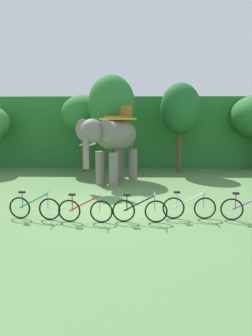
{
  "coord_description": "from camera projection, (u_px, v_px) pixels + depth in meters",
  "views": [
    {
      "loc": [
        0.57,
        -11.41,
        3.25
      ],
      "look_at": [
        0.22,
        1.0,
        1.3
      ],
      "focal_mm": 35.28,
      "sensor_mm": 36.0,
      "label": 1
    }
  ],
  "objects": [
    {
      "name": "ground_plane",
      "position": [
        119.0,
        208.0,
        11.78
      ],
      "size": [
        80.0,
        80.0,
        0.0
      ],
      "primitive_type": "plane",
      "color": "#567F47"
    },
    {
      "name": "foliage_hedge",
      "position": [
        127.0,
        131.0,
        23.49
      ],
      "size": [
        36.0,
        6.0,
        4.46
      ],
      "primitive_type": "cube",
      "color": "#28702D",
      "rests_on": "ground"
    },
    {
      "name": "tree_center",
      "position": [
        83.0,
        114.0,
        19.21
      ],
      "size": [
        2.49,
        2.49,
        4.49
      ],
      "color": "brown",
      "rests_on": "ground"
    },
    {
      "name": "tree_center_right",
      "position": [
        112.0,
        105.0,
        17.5
      ],
      "size": [
        2.5,
        2.5,
        5.43
      ],
      "color": "brown",
      "rests_on": "ground"
    },
    {
      "name": "tree_center_left",
      "position": [
        180.0,
        109.0,
        18.72
      ],
      "size": [
        2.28,
        2.28,
        5.13
      ],
      "color": "brown",
      "rests_on": "ground"
    },
    {
      "name": "elephant",
      "position": [
        113.0,
        138.0,
        15.84
      ],
      "size": [
        3.19,
        4.07,
        3.78
      ],
      "color": "slate",
      "rests_on": "ground"
    },
    {
      "name": "bike_teal",
      "position": [
        34.0,
        208.0,
        10.46
      ],
      "size": [
        1.7,
        0.52,
        0.92
      ],
      "color": "black",
      "rests_on": "ground"
    },
    {
      "name": "bike_red",
      "position": [
        85.0,
        210.0,
        10.15
      ],
      "size": [
        1.71,
        0.52,
        0.92
      ],
      "color": "black",
      "rests_on": "ground"
    },
    {
      "name": "bike_black",
      "position": [
        140.0,
        210.0,
        10.16
      ],
      "size": [
        1.71,
        0.52,
        0.92
      ],
      "color": "black",
      "rests_on": "ground"
    },
    {
      "name": "bike_white",
      "position": [
        189.0,
        207.0,
        10.5
      ],
      "size": [
        1.71,
        0.52,
        0.92
      ],
      "color": "black",
      "rests_on": "ground"
    },
    {
      "name": "bike_purple",
      "position": [
        248.0,
        209.0,
        10.26
      ],
      "size": [
        1.69,
        0.53,
        0.92
      ],
      "color": "black",
      "rests_on": "ground"
    }
  ]
}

